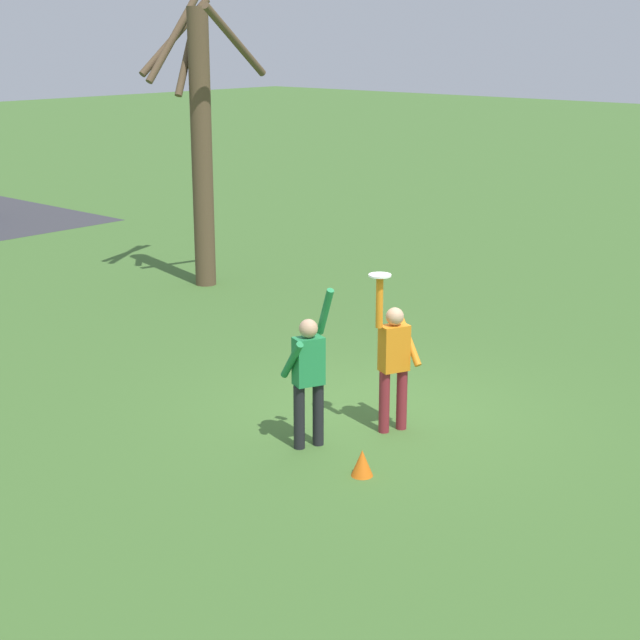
% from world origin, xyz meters
% --- Properties ---
extents(ground_plane, '(120.00, 120.00, 0.00)m').
position_xyz_m(ground_plane, '(0.00, 0.00, 0.00)').
color(ground_plane, '#426B2D').
extents(person_catcher, '(0.58, 0.49, 2.08)m').
position_xyz_m(person_catcher, '(-0.32, -0.54, 0.98)').
color(person_catcher, maroon).
rests_on(person_catcher, ground_plane).
extents(person_defender, '(0.63, 0.58, 2.04)m').
position_xyz_m(person_defender, '(-1.43, -0.08, 0.98)').
color(person_defender, black).
rests_on(person_defender, ground_plane).
extents(frisbee_disc, '(0.28, 0.28, 0.02)m').
position_xyz_m(frisbee_disc, '(-0.53, -0.46, 2.09)').
color(frisbee_disc, white).
rests_on(frisbee_disc, person_catcher).
extents(bare_tree_tall, '(1.84, 2.06, 5.81)m').
position_xyz_m(bare_tree_tall, '(3.36, 7.14, 3.03)').
color(bare_tree_tall, brown).
rests_on(bare_tree_tall, ground_plane).
extents(field_cone_orange, '(0.26, 0.26, 0.32)m').
position_xyz_m(field_cone_orange, '(-1.66, -1.13, 0.16)').
color(field_cone_orange, orange).
rests_on(field_cone_orange, ground_plane).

